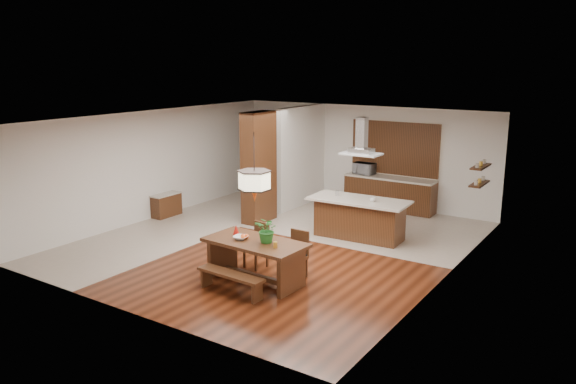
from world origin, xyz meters
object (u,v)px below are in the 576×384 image
Objects in this scene: hallway_console at (166,205)px; pendant_lantern at (254,167)px; dining_chair_right at (295,255)px; foliage_plant at (267,230)px; range_hood at (362,136)px; dining_table at (255,252)px; microwave at (364,168)px; fruit_bowl at (241,238)px; dining_bench at (231,283)px; kitchen_island at (359,218)px; dining_chair_left at (256,246)px; island_cup at (373,199)px.

pendant_lantern is (4.83, -2.42, 1.93)m from hallway_console.
pendant_lantern is at bearing -131.53° from dining_chair_right.
range_hood reaches higher than foliage_plant.
foliage_plant is at bearing -115.48° from dining_chair_right.
microwave is (-0.84, 6.44, 0.51)m from dining_table.
fruit_bowl is at bearing -166.18° from pendant_lantern.
dining_bench is 1.08× the size of pendant_lantern.
pendant_lantern reaches higher than dining_bench.
dining_chair_right reaches higher than fruit_bowl.
hallway_console is 0.44× the size of dining_table.
dining_table is 3.39× the size of microwave.
microwave reaches higher than dining_chair_right.
dining_bench is at bearing -99.16° from kitchen_island.
dining_bench is 1.52× the size of dining_chair_left.
pendant_lantern is at bearing 13.82° from fruit_bowl.
foliage_plant reaches higher than island_cup.
fruit_bowl is at bearing -28.81° from hallway_console.
microwave is at bearing 94.82° from fruit_bowl.
kitchen_island is (0.48, 4.26, 0.30)m from dining_bench.
dining_chair_right is at bearing -91.22° from kitchen_island.
microwave is at bearing 114.01° from range_hood.
microwave reaches higher than island_cup.
foliage_plant is (0.72, -0.59, 0.61)m from dining_chair_left.
fruit_bowl is at bearing -82.12° from microwave.
kitchen_island is at bearing 78.49° from fruit_bowl.
dining_chair_left is at bearing -113.94° from island_cup.
dining_chair_right is 1.04× the size of range_hood.
island_cup is (0.81, 3.48, -1.22)m from pendant_lantern.
microwave is at bearing 45.24° from hallway_console.
dining_chair_right is 3.41× the size of fruit_bowl.
island_cup is at bearing 76.95° from dining_table.
microwave reaches higher than kitchen_island.
foliage_plant reaches higher than hallway_console.
dining_table is 15.67× the size of island_cup.
dining_chair_left reaches higher than dining_table.
foliage_plant is 0.56× the size of range_hood.
dining_table is 0.79m from dining_chair_left.
range_hood reaches higher than microwave.
pendant_lantern reaches higher than fruit_bowl.
foliage_plant is 0.21× the size of kitchen_island.
hallway_console is 4.72m from dining_chair_left.
island_cup is at bearing 74.17° from dining_chair_left.
hallway_console is at bearing -167.88° from range_hood.
dining_bench is 7.25m from microwave.
microwave is at bearing 101.86° from dining_chair_left.
island_cup is at bearing 80.95° from foliage_plant.
range_hood reaches higher than kitchen_island.
dining_bench is 2.37× the size of microwave.
kitchen_island is (0.44, 3.55, -0.10)m from dining_table.
dining_bench is 1.43m from dining_chair_right.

